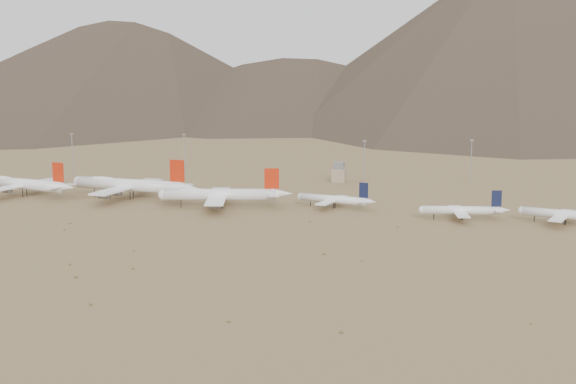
% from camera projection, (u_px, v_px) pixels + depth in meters
% --- Properties ---
extents(ground, '(3000.00, 3000.00, 0.00)m').
position_uv_depth(ground, '(230.00, 218.00, 372.61)').
color(ground, '#997B4F').
rests_on(ground, ground).
extents(mountain_ridge, '(4400.00, 1000.00, 300.00)m').
position_uv_depth(mountain_ridge, '(410.00, 8.00, 1210.97)').
color(mountain_ridge, '#4E3D2F').
rests_on(mountain_ridge, ground).
extents(widebody_west, '(65.38, 51.49, 19.78)m').
position_uv_depth(widebody_west, '(23.00, 184.00, 429.39)').
color(widebody_west, white).
rests_on(widebody_west, ground).
extents(widebody_centre, '(74.27, 57.61, 22.11)m').
position_uv_depth(widebody_centre, '(130.00, 185.00, 420.24)').
color(widebody_centre, white).
rests_on(widebody_centre, ground).
extents(widebody_east, '(65.34, 51.52, 19.80)m').
position_uv_depth(widebody_east, '(221.00, 194.00, 395.36)').
color(widebody_east, white).
rests_on(widebody_east, ground).
extents(narrowbody_a, '(41.28, 30.29, 13.80)m').
position_uv_depth(narrowbody_a, '(335.00, 199.00, 394.99)').
color(narrowbody_a, white).
rests_on(narrowbody_a, ground).
extents(narrowbody_b, '(41.46, 30.29, 13.80)m').
position_uv_depth(narrowbody_b, '(463.00, 210.00, 366.53)').
color(narrowbody_b, white).
rests_on(narrowbody_b, ground).
extents(narrowbody_c, '(42.71, 31.64, 14.48)m').
position_uv_depth(narrowbody_c, '(566.00, 215.00, 355.03)').
color(narrowbody_c, white).
rests_on(narrowbody_c, ground).
extents(control_tower, '(8.00, 8.00, 12.00)m').
position_uv_depth(control_tower, '(339.00, 173.00, 479.81)').
color(control_tower, gray).
rests_on(control_tower, ground).
extents(mast_far_west, '(2.00, 0.60, 25.70)m').
position_uv_depth(mast_far_west, '(72.00, 151.00, 517.97)').
color(mast_far_west, gray).
rests_on(mast_far_west, ground).
extents(mast_west, '(2.00, 0.60, 25.70)m').
position_uv_depth(mast_west, '(184.00, 152.00, 513.82)').
color(mast_west, gray).
rests_on(mast_west, ground).
extents(mast_centre, '(2.00, 0.60, 25.70)m').
position_uv_depth(mast_centre, '(364.00, 160.00, 473.45)').
color(mast_centre, gray).
rests_on(mast_centre, ground).
extents(mast_east, '(2.00, 0.60, 25.70)m').
position_uv_depth(mast_east, '(471.00, 159.00, 477.29)').
color(mast_east, gray).
rests_on(mast_east, ground).
extents(desert_scrub, '(386.19, 172.41, 0.97)m').
position_uv_depth(desert_scrub, '(105.00, 257.00, 296.55)').
color(desert_scrub, brown).
rests_on(desert_scrub, ground).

